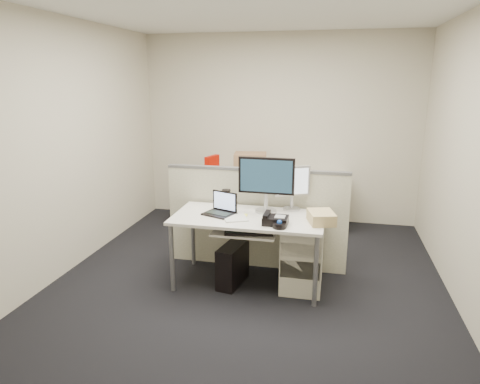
% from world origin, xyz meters
% --- Properties ---
extents(floor, '(4.00, 4.50, 0.01)m').
position_xyz_m(floor, '(0.00, 0.00, -0.01)').
color(floor, black).
rests_on(floor, ground).
extents(ceiling, '(4.00, 4.50, 0.01)m').
position_xyz_m(ceiling, '(0.00, 0.00, 2.70)').
color(ceiling, white).
rests_on(ceiling, ground).
extents(wall_back, '(4.00, 0.02, 2.70)m').
position_xyz_m(wall_back, '(0.00, 2.25, 1.35)').
color(wall_back, beige).
rests_on(wall_back, ground).
extents(wall_front, '(4.00, 0.02, 2.70)m').
position_xyz_m(wall_front, '(0.00, -2.25, 1.35)').
color(wall_front, beige).
rests_on(wall_front, ground).
extents(wall_left, '(0.02, 4.50, 2.70)m').
position_xyz_m(wall_left, '(-2.00, 0.00, 1.35)').
color(wall_left, beige).
rests_on(wall_left, ground).
extents(wall_right, '(0.02, 4.50, 2.70)m').
position_xyz_m(wall_right, '(2.00, 0.00, 1.35)').
color(wall_right, beige).
rests_on(wall_right, ground).
extents(desk, '(1.50, 0.75, 0.73)m').
position_xyz_m(desk, '(0.00, 0.00, 0.66)').
color(desk, silver).
rests_on(desk, floor).
extents(keyboard_tray, '(0.62, 0.32, 0.02)m').
position_xyz_m(keyboard_tray, '(0.00, -0.18, 0.62)').
color(keyboard_tray, silver).
rests_on(keyboard_tray, desk).
extents(drawer_pedestal, '(0.40, 0.55, 0.65)m').
position_xyz_m(drawer_pedestal, '(0.55, 0.05, 0.33)').
color(drawer_pedestal, beige).
rests_on(drawer_pedestal, floor).
extents(cubicle_partition, '(2.00, 0.06, 1.10)m').
position_xyz_m(cubicle_partition, '(0.00, 0.45, 0.55)').
color(cubicle_partition, beige).
rests_on(cubicle_partition, floor).
extents(back_counter, '(2.00, 0.60, 0.72)m').
position_xyz_m(back_counter, '(0.00, 1.93, 0.36)').
color(back_counter, beige).
rests_on(back_counter, floor).
extents(monitor_main, '(0.58, 0.23, 0.57)m').
position_xyz_m(monitor_main, '(0.15, 0.18, 1.02)').
color(monitor_main, black).
rests_on(monitor_main, desk).
extents(monitor_small, '(0.42, 0.32, 0.46)m').
position_xyz_m(monitor_small, '(0.40, 0.32, 0.96)').
color(monitor_small, '#B7B7BC').
rests_on(monitor_small, desk).
extents(laptop, '(0.35, 0.31, 0.22)m').
position_xyz_m(laptop, '(-0.30, -0.02, 0.84)').
color(laptop, black).
rests_on(laptop, desk).
extents(trackball, '(0.14, 0.14, 0.05)m').
position_xyz_m(trackball, '(0.35, -0.28, 0.75)').
color(trackball, black).
rests_on(trackball, desk).
extents(desk_phone, '(0.24, 0.19, 0.07)m').
position_xyz_m(desk_phone, '(0.30, -0.18, 0.77)').
color(desk_phone, black).
rests_on(desk_phone, desk).
extents(paper_stack, '(0.32, 0.35, 0.01)m').
position_xyz_m(paper_stack, '(-0.12, -0.08, 0.74)').
color(paper_stack, silver).
rests_on(paper_stack, desk).
extents(sticky_pad, '(0.08, 0.08, 0.01)m').
position_xyz_m(sticky_pad, '(-0.05, 0.00, 0.74)').
color(sticky_pad, '#FBFF4B').
rests_on(sticky_pad, desk).
extents(travel_mug, '(0.11, 0.11, 0.19)m').
position_xyz_m(travel_mug, '(-0.28, 0.22, 0.83)').
color(travel_mug, black).
rests_on(travel_mug, desk).
extents(banana, '(0.17, 0.07, 0.04)m').
position_xyz_m(banana, '(0.28, -0.15, 0.75)').
color(banana, yellow).
rests_on(banana, desk).
extents(cellphone, '(0.08, 0.11, 0.01)m').
position_xyz_m(cellphone, '(-0.15, 0.05, 0.74)').
color(cellphone, black).
rests_on(cellphone, desk).
extents(manila_folders, '(0.30, 0.34, 0.11)m').
position_xyz_m(manila_folders, '(0.72, -0.05, 0.78)').
color(manila_folders, tan).
rests_on(manila_folders, desk).
extents(keyboard, '(0.48, 0.25, 0.03)m').
position_xyz_m(keyboard, '(0.05, -0.22, 0.64)').
color(keyboard, black).
rests_on(keyboard, keyboard_tray).
extents(pc_tower_desk, '(0.26, 0.48, 0.43)m').
position_xyz_m(pc_tower_desk, '(-0.15, -0.05, 0.21)').
color(pc_tower_desk, black).
rests_on(pc_tower_desk, floor).
extents(pc_tower_spare_dark, '(0.20, 0.43, 0.39)m').
position_xyz_m(pc_tower_spare_dark, '(-1.05, 2.03, 0.19)').
color(pc_tower_spare_dark, black).
rests_on(pc_tower_spare_dark, floor).
extents(pc_tower_spare_silver, '(0.29, 0.48, 0.42)m').
position_xyz_m(pc_tower_spare_silver, '(-1.30, 1.63, 0.21)').
color(pc_tower_spare_silver, '#B7B7BC').
rests_on(pc_tower_spare_silver, floor).
extents(cardboard_box_left, '(0.49, 0.39, 0.33)m').
position_xyz_m(cardboard_box_left, '(-0.34, 1.81, 0.89)').
color(cardboard_box_left, '#936245').
rests_on(cardboard_box_left, back_counter).
extents(cardboard_box_right, '(0.40, 0.35, 0.24)m').
position_xyz_m(cardboard_box_right, '(0.00, 1.81, 0.84)').
color(cardboard_box_right, '#936245').
rests_on(cardboard_box_right, back_counter).
extents(red_binder, '(0.15, 0.30, 0.27)m').
position_xyz_m(red_binder, '(-0.90, 1.83, 0.86)').
color(red_binder, '#B80E00').
rests_on(red_binder, back_counter).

